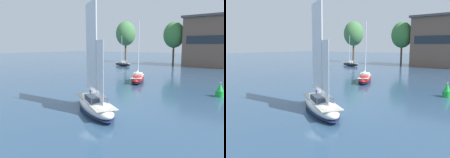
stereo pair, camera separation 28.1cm
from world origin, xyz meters
TOP-DOWN VIEW (x-y plane):
  - ground_plane at (0.00, 0.00)m, footprint 400.00×400.00m
  - tree_shore_left at (-37.62, 62.98)m, footprint 8.42×8.42m
  - tree_shore_center at (-15.04, 59.93)m, footprint 7.46×7.46m
  - sailboat_main at (0.01, -0.00)m, footprint 9.08×6.95m
  - sailboat_moored_mid_channel at (-6.29, 19.67)m, footprint 5.62×8.61m
  - sailboat_moored_far_slip at (-27.69, 46.12)m, footprint 7.85×4.13m
  - channel_buoy at (9.03, 15.48)m, footprint 1.12×1.12m

SIDE VIEW (x-z plane):
  - ground_plane at x=0.00m, z-range 0.00..0.00m
  - sailboat_moored_far_slip at x=-27.69m, z-range -4.50..5.91m
  - sailboat_moored_mid_channel at x=-6.29m, z-range -4.99..6.56m
  - channel_buoy at x=9.03m, z-range -0.21..1.82m
  - sailboat_main at x=0.01m, z-range -5.25..7.26m
  - tree_shore_center at x=-15.04m, z-range 3.07..18.43m
  - tree_shore_left at x=-37.62m, z-range 3.47..20.79m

